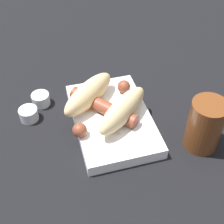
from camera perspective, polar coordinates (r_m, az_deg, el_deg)
ground_plane at (r=0.75m, az=0.00°, el=-2.12°), size 3.00×3.00×0.00m
food_tray at (r=0.74m, az=0.00°, el=-1.35°), size 0.26×0.17×0.03m
bread_roll at (r=0.72m, az=-1.25°, el=1.90°), size 0.22×0.22×0.06m
sausage at (r=0.72m, az=-1.60°, el=0.97°), size 0.16×0.17×0.03m
pickled_veggies at (r=0.75m, az=-4.24°, el=1.18°), size 0.05×0.07×0.00m
condiment_cup_near at (r=0.81m, az=-12.87°, el=2.19°), size 0.05×0.05×0.03m
condiment_cup_far at (r=0.78m, az=-14.96°, el=-0.47°), size 0.05×0.05×0.03m
drink_glass at (r=0.69m, az=16.61°, el=-2.32°), size 0.08×0.08×0.12m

